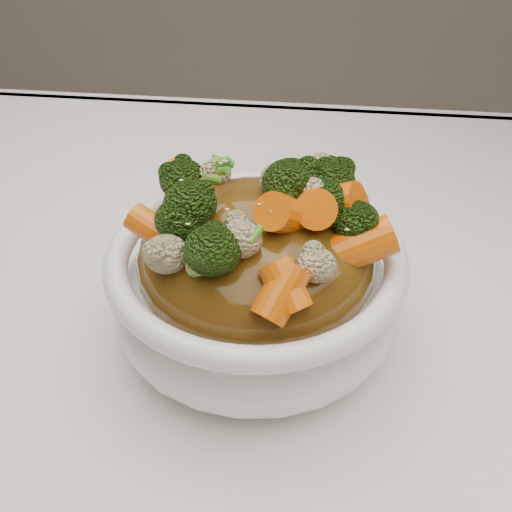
# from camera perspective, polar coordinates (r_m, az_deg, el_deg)

# --- Properties ---
(tablecloth) EXTENTS (1.20, 0.80, 0.04)m
(tablecloth) POSITION_cam_1_polar(r_m,az_deg,el_deg) (0.47, 2.26, -8.94)
(tablecloth) COLOR white
(tablecloth) RESTS_ON dining_table
(bowl) EXTENTS (0.25, 0.25, 0.08)m
(bowl) POSITION_cam_1_polar(r_m,az_deg,el_deg) (0.43, 0.00, -3.21)
(bowl) COLOR white
(bowl) RESTS_ON tablecloth
(sauce_base) EXTENTS (0.20, 0.20, 0.09)m
(sauce_base) POSITION_cam_1_polar(r_m,az_deg,el_deg) (0.41, 0.00, -0.31)
(sauce_base) COLOR #53350E
(sauce_base) RESTS_ON bowl
(carrots) EXTENTS (0.20, 0.20, 0.05)m
(carrots) POSITION_cam_1_polar(r_m,az_deg,el_deg) (0.38, 0.00, 6.69)
(carrots) COLOR #E66307
(carrots) RESTS_ON sauce_base
(broccoli) EXTENTS (0.20, 0.20, 0.04)m
(broccoli) POSITION_cam_1_polar(r_m,az_deg,el_deg) (0.38, 0.00, 6.57)
(broccoli) COLOR black
(broccoli) RESTS_ON sauce_base
(cauliflower) EXTENTS (0.20, 0.20, 0.03)m
(cauliflower) POSITION_cam_1_polar(r_m,az_deg,el_deg) (0.38, 0.00, 6.33)
(cauliflower) COLOR #CBBC8A
(cauliflower) RESTS_ON sauce_base
(scallions) EXTENTS (0.15, 0.15, 0.02)m
(scallions) POSITION_cam_1_polar(r_m,az_deg,el_deg) (0.38, 0.00, 6.82)
(scallions) COLOR #408A1F
(scallions) RESTS_ON sauce_base
(sesame_seeds) EXTENTS (0.18, 0.18, 0.01)m
(sesame_seeds) POSITION_cam_1_polar(r_m,az_deg,el_deg) (0.38, 0.00, 6.82)
(sesame_seeds) COLOR beige
(sesame_seeds) RESTS_ON sauce_base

